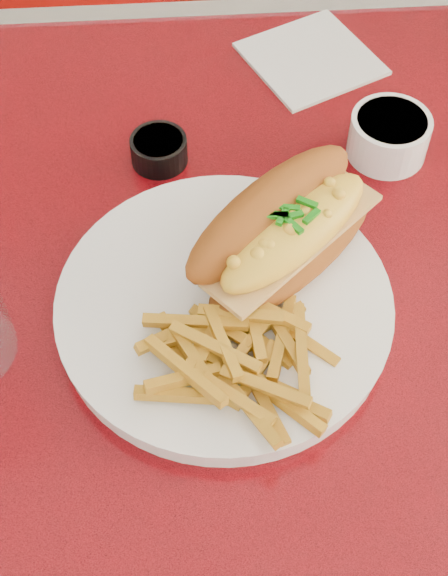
{
  "coord_description": "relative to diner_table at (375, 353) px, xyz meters",
  "views": [
    {
      "loc": [
        -0.2,
        -0.44,
        1.36
      ],
      "look_at": [
        -0.17,
        -0.04,
        0.81
      ],
      "focal_mm": 50.0,
      "sensor_mm": 36.0,
      "label": 1
    }
  ],
  "objects": [
    {
      "name": "fries_pile",
      "position": [
        -0.16,
        -0.12,
        0.2
      ],
      "size": [
        0.13,
        0.11,
        0.04
      ],
      "primitive_type": null,
      "rotation": [
        0.0,
        0.0,
        0.02
      ],
      "color": "gold",
      "rests_on": "dinner_plate"
    },
    {
      "name": "fork",
      "position": [
        -0.09,
        -0.02,
        0.18
      ],
      "size": [
        0.04,
        0.13,
        0.0
      ],
      "rotation": [
        0.0,
        0.0,
        1.38
      ],
      "color": "#B9B8BD",
      "rests_on": "dinner_plate"
    },
    {
      "name": "ground",
      "position": [
        0.0,
        0.0,
        -0.61
      ],
      "size": [
        8.0,
        8.0,
        0.0
      ],
      "primitive_type": "plane",
      "color": "beige",
      "rests_on": "ground"
    },
    {
      "name": "mac_hoagie",
      "position": [
        -0.11,
        -0.0,
        0.22
      ],
      "size": [
        0.22,
        0.21,
        0.09
      ],
      "rotation": [
        0.0,
        0.0,
        0.73
      ],
      "color": "#964E18",
      "rests_on": "dinner_plate"
    },
    {
      "name": "diner_table",
      "position": [
        0.0,
        0.0,
        0.0
      ],
      "size": [
        1.23,
        0.83,
        0.77
      ],
      "color": "red",
      "rests_on": "ground"
    },
    {
      "name": "booth_bench_far",
      "position": [
        0.0,
        0.81,
        -0.32
      ],
      "size": [
        1.2,
        0.51,
        0.9
      ],
      "color": "maroon",
      "rests_on": "ground"
    },
    {
      "name": "sauce_cup_left",
      "position": [
        -0.22,
        0.15,
        0.18
      ],
      "size": [
        0.07,
        0.07,
        0.03
      ],
      "rotation": [
        0.0,
        0.0,
        0.35
      ],
      "color": "black",
      "rests_on": "diner_table"
    },
    {
      "name": "paper_napkin",
      "position": [
        -0.05,
        0.3,
        0.16
      ],
      "size": [
        0.18,
        0.18,
        0.0
      ],
      "primitive_type": "cube",
      "rotation": [
        0.0,
        0.0,
        0.44
      ],
      "color": "silver",
      "rests_on": "diner_table"
    },
    {
      "name": "dinner_plate",
      "position": [
        -0.17,
        -0.04,
        0.17
      ],
      "size": [
        0.39,
        0.39,
        0.02
      ],
      "rotation": [
        0.0,
        0.0,
        -0.43
      ],
      "color": "white",
      "rests_on": "diner_table"
    },
    {
      "name": "gravy_ramekin",
      "position": [
        0.01,
        0.15,
        0.19
      ],
      "size": [
        0.1,
        0.1,
        0.05
      ],
      "rotation": [
        0.0,
        0.0,
        -0.26
      ],
      "color": "white",
      "rests_on": "diner_table"
    }
  ]
}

